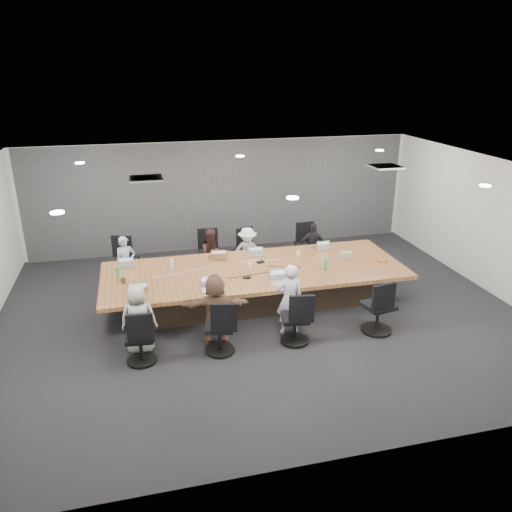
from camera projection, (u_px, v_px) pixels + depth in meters
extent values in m
cube|color=black|center=(261.00, 313.00, 9.80)|extent=(10.00, 8.00, 0.00)
cube|color=white|center=(261.00, 171.00, 8.80)|extent=(10.00, 8.00, 0.00)
cube|color=silver|center=(223.00, 195.00, 12.92)|extent=(10.00, 0.00, 2.80)
cube|color=silver|center=(349.00, 362.00, 5.67)|extent=(10.00, 0.00, 2.80)
cube|color=silver|center=(493.00, 227.00, 10.42)|extent=(0.00, 8.00, 2.80)
cube|color=#58595D|center=(223.00, 196.00, 12.85)|extent=(9.80, 0.04, 2.80)
cube|color=#3C2E22|center=(255.00, 287.00, 10.14)|extent=(4.80, 1.40, 0.66)
cube|color=#986238|center=(255.00, 271.00, 10.00)|extent=(6.00, 2.20, 0.08)
imported|color=#90A5CA|center=(126.00, 263.00, 10.70)|extent=(0.48, 0.37, 1.17)
cube|color=#B2B2B7|center=(125.00, 265.00, 10.15)|extent=(0.32, 0.25, 0.02)
imported|color=#35201D|center=(212.00, 255.00, 11.12)|extent=(0.65, 0.55, 1.19)
cube|color=#8C6647|center=(216.00, 257.00, 10.57)|extent=(0.38, 0.30, 0.02)
imported|color=silver|center=(247.00, 252.00, 11.30)|extent=(0.79, 0.51, 1.16)
cube|color=#B2B2B7|center=(253.00, 254.00, 10.75)|extent=(0.34, 0.26, 0.02)
imported|color=black|center=(312.00, 247.00, 11.65)|extent=(0.70, 0.32, 1.16)
cube|color=#B2B2B7|center=(321.00, 248.00, 11.09)|extent=(0.30, 0.21, 0.02)
imported|color=#AEB2AE|center=(139.00, 319.00, 8.29)|extent=(0.63, 0.45, 1.22)
cube|color=#8C6647|center=(137.00, 297.00, 8.74)|extent=(0.38, 0.29, 0.02)
imported|color=brown|center=(216.00, 309.00, 8.57)|extent=(1.21, 0.52, 1.27)
cube|color=#B2B2B7|center=(210.00, 290.00, 9.03)|extent=(0.36, 0.27, 0.02)
imported|color=silver|center=(289.00, 299.00, 8.86)|extent=(0.50, 0.34, 1.33)
cube|color=#B2B2B7|center=(281.00, 283.00, 9.33)|extent=(0.36, 0.25, 0.02)
cylinder|color=#489747|center=(118.00, 273.00, 9.45)|extent=(0.08, 0.08, 0.25)
cylinder|color=#489747|center=(325.00, 265.00, 9.88)|extent=(0.09, 0.09, 0.23)
cylinder|color=silver|center=(172.00, 264.00, 9.90)|extent=(0.08, 0.08, 0.23)
cylinder|color=white|center=(250.00, 266.00, 10.00)|extent=(0.08, 0.08, 0.10)
cylinder|color=white|center=(299.00, 254.00, 10.62)|extent=(0.09, 0.09, 0.11)
cylinder|color=brown|center=(123.00, 280.00, 9.32)|extent=(0.11, 0.11, 0.11)
cube|color=black|center=(247.00, 277.00, 9.55)|extent=(0.17, 0.14, 0.03)
cube|color=black|center=(260.00, 262.00, 10.30)|extent=(0.17, 0.15, 0.03)
cube|color=black|center=(279.00, 274.00, 9.66)|extent=(0.18, 0.07, 0.07)
cube|color=#AEA489|center=(346.00, 255.00, 10.54)|extent=(0.24, 0.16, 0.13)
cube|color=#C3531B|center=(382.00, 261.00, 10.32)|extent=(0.19, 0.19, 0.04)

